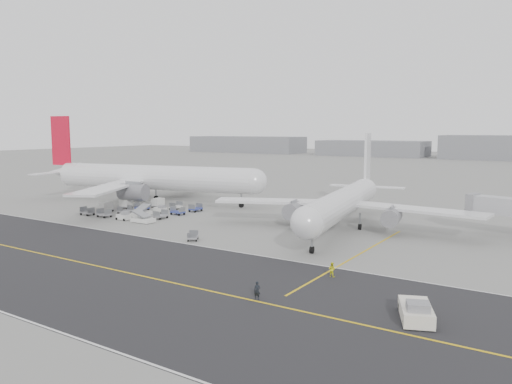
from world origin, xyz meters
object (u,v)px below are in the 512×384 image
Objects in this scene: ground_crew_b at (332,269)px; airliner_a at (149,177)px; airliner_b at (344,202)px; pushback_tug at (416,311)px; ground_crew_a at (257,291)px.

airliner_a is at bearing -19.44° from ground_crew_b.
airliner_b is at bearing -61.53° from ground_crew_b.
ground_crew_b is (-12.21, 8.50, 0.02)m from pushback_tug.
airliner_a is 1.24× the size of airliner_b.
ground_crew_b is at bearing -79.40° from airliner_b.
ground_crew_a is (7.16, -39.45, -3.85)m from airliner_b.
ground_crew_b is (62.51, -32.70, -5.11)m from airliner_a.
airliner_b is 6.53× the size of pushback_tug.
airliner_b is 42.90m from pushback_tug.
ground_crew_a is at bearing 83.16° from ground_crew_b.
ground_crew_b is (10.28, -27.82, -3.93)m from airliner_b.
airliner_a reaches higher than ground_crew_a.
ground_crew_a reaches higher than ground_crew_b.
pushback_tug is (22.49, -36.32, -3.95)m from airliner_b.
airliner_b reaches higher than ground_crew_a.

